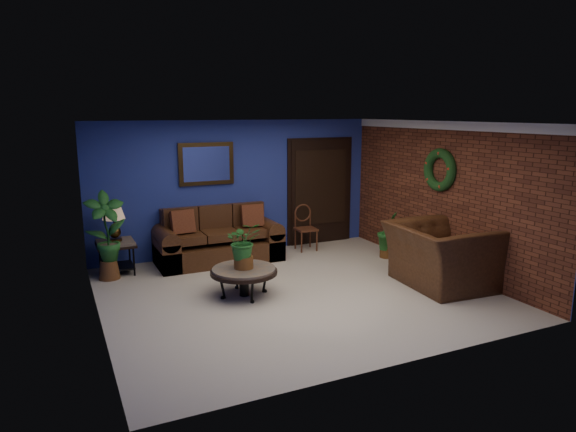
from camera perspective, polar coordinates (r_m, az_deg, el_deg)
name	(u,v)px	position (r m, az deg, el deg)	size (l,w,h in m)	color
floor	(295,292)	(7.77, 0.75, -8.41)	(5.50, 5.50, 0.00)	#BFAF9E
wall_back	(238,187)	(9.72, -5.63, 3.20)	(5.50, 0.04, 2.50)	navy
wall_left	(94,228)	(6.74, -20.79, -1.24)	(0.04, 5.00, 2.50)	navy
wall_right_brick	(443,197)	(8.96, 16.84, 2.04)	(0.04, 5.00, 2.50)	brown
ceiling	(295,123)	(7.31, 0.80, 10.34)	(5.50, 5.00, 0.02)	silver
crown_molding	(446,125)	(8.84, 17.14, 9.60)	(0.03, 5.00, 0.14)	white
wall_mirror	(206,164)	(9.45, -9.06, 5.74)	(1.02, 0.06, 0.77)	#432D11
closet_door	(320,192)	(10.43, 3.56, 2.69)	(1.44, 0.06, 2.18)	black
wreath	(440,170)	(8.90, 16.50, 4.93)	(0.72, 0.72, 0.16)	black
sofa	(218,243)	(9.35, -7.83, -2.98)	(2.20, 0.95, 0.99)	#472714
coffee_table	(244,272)	(7.54, -4.93, -6.20)	(0.98, 0.98, 0.42)	#4D4743
end_table	(116,249)	(8.96, -18.58, -3.47)	(0.61, 0.61, 0.56)	#4D4743
table_lamp	(114,218)	(8.84, -18.79, -0.21)	(0.36, 0.36, 0.60)	#432D11
side_chair	(305,224)	(9.98, 1.87, -0.92)	(0.40, 0.40, 0.88)	#532917
armchair	(440,256)	(8.24, 16.50, -4.25)	(1.47, 1.28, 0.96)	#472714
coffee_plant	(243,243)	(7.42, -4.99, -3.02)	(0.54, 0.48, 0.68)	brown
floor_plant	(388,234)	(9.60, 11.00, -1.92)	(0.44, 0.38, 0.86)	brown
tall_plant	(106,232)	(8.64, -19.53, -1.72)	(0.66, 0.48, 1.43)	brown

